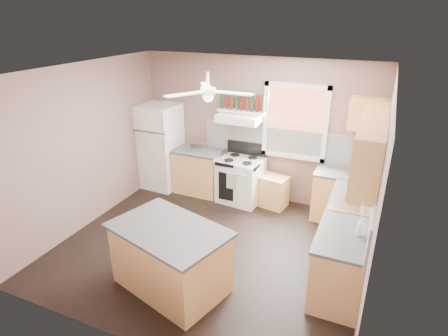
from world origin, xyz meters
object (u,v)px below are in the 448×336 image
at_px(island, 171,259).
at_px(toaster, 199,147).
at_px(refrigerator, 161,146).
at_px(cart, 271,192).
at_px(stove, 240,180).

bearing_deg(island, toaster, 125.49).
height_order(refrigerator, cart, refrigerator).
distance_m(toaster, island, 2.86).
height_order(toaster, island, toaster).
height_order(stove, cart, stove).
bearing_deg(stove, toaster, -173.15).
bearing_deg(refrigerator, island, -53.37).
bearing_deg(island, refrigerator, 140.43).
height_order(toaster, stove, toaster).
relative_size(stove, island, 0.62).
bearing_deg(cart, stove, -165.06).
relative_size(refrigerator, cart, 3.04).
bearing_deg(stove, refrigerator, -174.09).
xyz_separation_m(toaster, island, (0.93, -2.64, -0.56)).
relative_size(refrigerator, toaster, 6.19).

